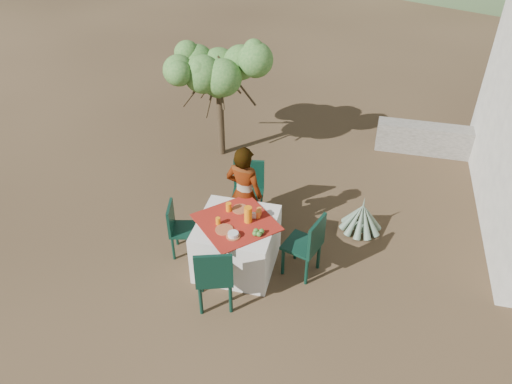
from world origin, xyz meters
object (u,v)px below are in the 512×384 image
at_px(chair_far, 248,190).
at_px(shrub_tree, 223,76).
at_px(chair_left, 179,227).
at_px(agave, 362,218).
at_px(chair_near, 214,275).
at_px(chair_right, 308,244).
at_px(person, 244,194).
at_px(juice_pitcher, 248,215).
at_px(table, 237,243).

height_order(chair_far, shrub_tree, shrub_tree).
distance_m(chair_left, agave, 2.71).
distance_m(chair_near, chair_right, 1.33).
height_order(chair_far, person, person).
height_order(chair_near, chair_right, chair_near).
bearing_deg(chair_right, shrub_tree, -126.61).
distance_m(chair_left, juice_pitcher, 1.08).
bearing_deg(table, chair_far, 95.81).
height_order(chair_left, agave, chair_left).
relative_size(chair_far, chair_left, 1.20).
height_order(chair_far, chair_near, chair_far).
bearing_deg(shrub_tree, chair_left, -86.49).
distance_m(table, agave, 2.00).
bearing_deg(chair_near, agave, -148.18).
distance_m(chair_near, shrub_tree, 3.92).
bearing_deg(agave, chair_left, -155.72).
bearing_deg(agave, table, -144.17).
height_order(chair_right, person, person).
bearing_deg(chair_near, chair_left, -65.17).
xyz_separation_m(chair_far, chair_left, (-0.75, -0.97, -0.09)).
relative_size(chair_near, agave, 1.46).
distance_m(chair_left, shrub_tree, 3.01).
bearing_deg(agave, chair_near, -130.24).
bearing_deg(shrub_tree, juice_pitcher, -67.41).
bearing_deg(agave, person, -162.19).
xyz_separation_m(table, juice_pitcher, (0.15, 0.04, 0.50)).
height_order(table, agave, table).
relative_size(chair_far, agave, 1.47).
bearing_deg(chair_right, table, -68.36).
bearing_deg(juice_pitcher, table, -163.52).
relative_size(table, chair_left, 1.57).
relative_size(table, chair_near, 1.32).
height_order(chair_left, person, person).
distance_m(chair_near, chair_left, 1.17).
bearing_deg(chair_far, juice_pitcher, -83.66).
bearing_deg(shrub_tree, table, -70.37).
relative_size(person, agave, 2.25).
relative_size(shrub_tree, juice_pitcher, 8.35).
bearing_deg(person, agave, -150.67).
height_order(table, chair_far, chair_far).
distance_m(chair_near, agave, 2.60).
height_order(table, chair_left, chair_left).
bearing_deg(juice_pitcher, shrub_tree, 112.59).
xyz_separation_m(table, chair_far, (-0.10, 1.02, 0.17)).
distance_m(table, chair_right, 0.97).
bearing_deg(chair_near, chair_right, -157.40).
bearing_deg(chair_left, chair_right, -102.95).
relative_size(chair_far, juice_pitcher, 4.32).
height_order(table, shrub_tree, shrub_tree).
relative_size(chair_far, person, 0.65).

